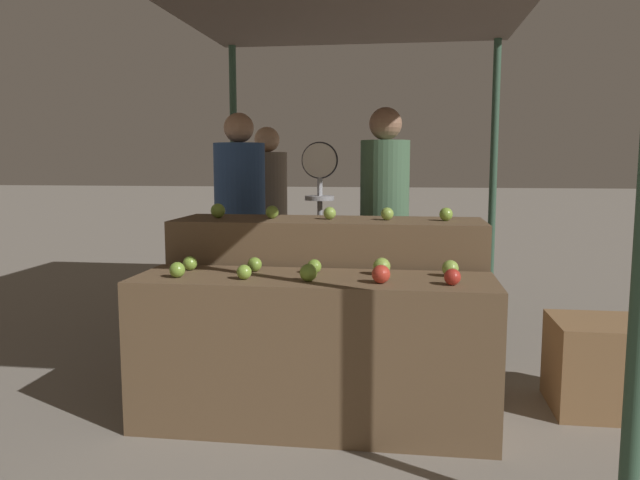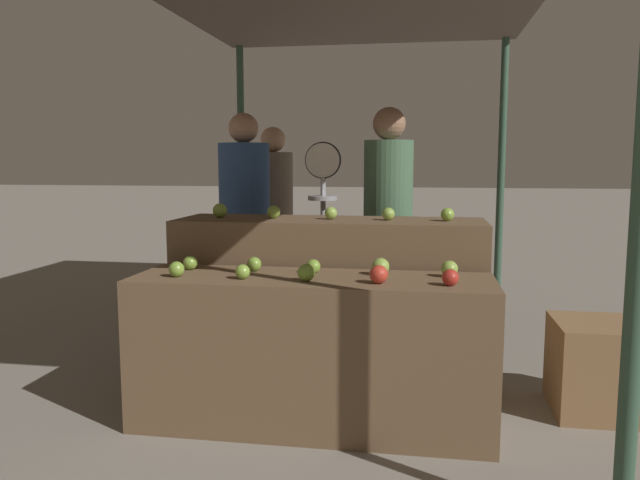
{
  "view_description": "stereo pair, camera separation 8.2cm",
  "coord_description": "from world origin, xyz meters",
  "px_view_note": "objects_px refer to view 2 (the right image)",
  "views": [
    {
      "loc": [
        0.46,
        -3.04,
        1.35
      ],
      "look_at": [
        -0.01,
        0.3,
        0.92
      ],
      "focal_mm": 35.0,
      "sensor_mm": 36.0,
      "label": 1
    },
    {
      "loc": [
        0.54,
        -3.03,
        1.35
      ],
      "look_at": [
        -0.01,
        0.3,
        0.92
      ],
      "focal_mm": 35.0,
      "sensor_mm": 36.0,
      "label": 2
    }
  ],
  "objects_px": {
    "wooden_crate_side": "(601,367)",
    "person_customer_right": "(245,210)",
    "person_customer_left": "(274,207)",
    "produce_scale": "(323,204)",
    "person_vendor_at_scale": "(388,212)"
  },
  "relations": [
    {
      "from": "produce_scale",
      "to": "person_vendor_at_scale",
      "type": "height_order",
      "value": "person_vendor_at_scale"
    },
    {
      "from": "person_vendor_at_scale",
      "to": "person_customer_right",
      "type": "distance_m",
      "value": 1.12
    },
    {
      "from": "person_customer_right",
      "to": "wooden_crate_side",
      "type": "bearing_deg",
      "value": 157.58
    },
    {
      "from": "wooden_crate_side",
      "to": "person_customer_right",
      "type": "bearing_deg",
      "value": 153.78
    },
    {
      "from": "person_vendor_at_scale",
      "to": "wooden_crate_side",
      "type": "relative_size",
      "value": 3.47
    },
    {
      "from": "produce_scale",
      "to": "person_customer_left",
      "type": "height_order",
      "value": "person_customer_left"
    },
    {
      "from": "wooden_crate_side",
      "to": "person_customer_left",
      "type": "bearing_deg",
      "value": 140.8
    },
    {
      "from": "produce_scale",
      "to": "person_customer_right",
      "type": "relative_size",
      "value": 0.87
    },
    {
      "from": "produce_scale",
      "to": "person_customer_left",
      "type": "bearing_deg",
      "value": 119.74
    },
    {
      "from": "produce_scale",
      "to": "person_customer_right",
      "type": "bearing_deg",
      "value": 151.27
    },
    {
      "from": "person_customer_right",
      "to": "wooden_crate_side",
      "type": "relative_size",
      "value": 3.46
    },
    {
      "from": "person_customer_left",
      "to": "wooden_crate_side",
      "type": "bearing_deg",
      "value": 118.18
    },
    {
      "from": "produce_scale",
      "to": "person_customer_right",
      "type": "distance_m",
      "value": 0.76
    },
    {
      "from": "person_vendor_at_scale",
      "to": "person_customer_right",
      "type": "bearing_deg",
      "value": -31.59
    },
    {
      "from": "person_vendor_at_scale",
      "to": "person_customer_left",
      "type": "bearing_deg",
      "value": -61.57
    }
  ]
}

